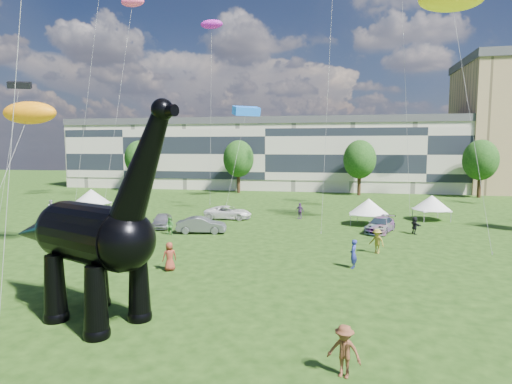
# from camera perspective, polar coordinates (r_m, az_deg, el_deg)

# --- Properties ---
(ground) EXTENTS (220.00, 220.00, 0.00)m
(ground) POSITION_cam_1_polar(r_m,az_deg,el_deg) (19.83, -3.15, -17.01)
(ground) COLOR #16330C
(ground) RESTS_ON ground
(terrace_row) EXTENTS (78.00, 11.00, 12.00)m
(terrace_row) POSITION_cam_1_polar(r_m,az_deg,el_deg) (80.69, 1.88, 4.76)
(terrace_row) COLOR beige
(terrace_row) RESTS_ON ground
(tree_far_left) EXTENTS (5.20, 5.20, 9.44)m
(tree_far_left) POSITION_cam_1_polar(r_m,az_deg,el_deg) (78.66, -15.28, 4.73)
(tree_far_left) COLOR #382314
(tree_far_left) RESTS_ON ground
(tree_mid_left) EXTENTS (5.20, 5.20, 9.44)m
(tree_mid_left) POSITION_cam_1_polar(r_m,az_deg,el_deg) (72.61, -2.35, 4.85)
(tree_mid_left) COLOR #382314
(tree_mid_left) RESTS_ON ground
(tree_mid_right) EXTENTS (5.20, 5.20, 9.44)m
(tree_mid_right) POSITION_cam_1_polar(r_m,az_deg,el_deg) (70.82, 13.67, 4.65)
(tree_mid_right) COLOR #382314
(tree_mid_right) RESTS_ON ground
(tree_far_right) EXTENTS (5.20, 5.20, 9.44)m
(tree_far_right) POSITION_cam_1_polar(r_m,az_deg,el_deg) (73.95, 27.77, 4.18)
(tree_far_right) COLOR #382314
(tree_far_right) RESTS_ON ground
(dinosaur_sculpture) EXTENTS (11.73, 6.61, 9.92)m
(dinosaur_sculpture) POSITION_cam_1_polar(r_m,az_deg,el_deg) (20.68, -21.49, -5.60)
(dinosaur_sculpture) COLOR black
(dinosaur_sculpture) RESTS_ON ground
(car_silver) EXTENTS (2.58, 4.32, 1.38)m
(car_silver) POSITION_cam_1_polar(r_m,az_deg,el_deg) (42.38, -12.42, -3.73)
(car_silver) COLOR #B5B5BA
(car_silver) RESTS_ON ground
(car_grey) EXTENTS (4.64, 2.27, 1.46)m
(car_grey) POSITION_cam_1_polar(r_m,az_deg,el_deg) (39.09, -7.29, -4.39)
(car_grey) COLOR slate
(car_grey) RESTS_ON ground
(car_white) EXTENTS (5.14, 2.47, 1.41)m
(car_white) POSITION_cam_1_polar(r_m,az_deg,el_deg) (46.39, -3.74, -2.75)
(car_white) COLOR white
(car_white) RESTS_ON ground
(car_dark) EXTENTS (3.44, 5.10, 1.37)m
(car_dark) POSITION_cam_1_polar(r_m,az_deg,el_deg) (40.77, 16.24, -4.22)
(car_dark) COLOR #595960
(car_dark) RESTS_ON ground
(gazebo_near) EXTENTS (4.74, 4.74, 2.66)m
(gazebo_near) POSITION_cam_1_polar(r_m,az_deg,el_deg) (44.02, 14.78, -1.88)
(gazebo_near) COLOR white
(gazebo_near) RESTS_ON ground
(gazebo_far) EXTENTS (4.65, 4.65, 2.68)m
(gazebo_far) POSITION_cam_1_polar(r_m,az_deg,el_deg) (49.05, 22.38, -1.32)
(gazebo_far) COLOR white
(gazebo_far) RESTS_ON ground
(gazebo_left) EXTENTS (4.45, 4.45, 2.91)m
(gazebo_left) POSITION_cam_1_polar(r_m,az_deg,el_deg) (53.23, -21.11, -0.56)
(gazebo_left) COLOR silver
(gazebo_left) RESTS_ON ground
(visitors) EXTENTS (51.04, 35.59, 1.86)m
(visitors) POSITION_cam_1_polar(r_m,az_deg,el_deg) (33.52, 0.27, -5.84)
(visitors) COLOR #3B8133
(visitors) RESTS_ON ground
(kites) EXTENTS (61.45, 49.31, 30.25)m
(kites) POSITION_cam_1_polar(r_m,az_deg,el_deg) (49.01, 5.18, 21.77)
(kites) COLOR red
(kites) RESTS_ON ground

